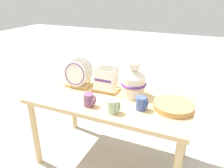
{
  "coord_description": "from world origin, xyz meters",
  "views": [
    {
      "loc": [
        0.67,
        -1.52,
        1.5
      ],
      "look_at": [
        0.0,
        0.0,
        0.79
      ],
      "focal_mm": 35.0,
      "sensor_mm": 36.0,
      "label": 1
    }
  ],
  "objects": [
    {
      "name": "ground_plane",
      "position": [
        0.0,
        0.0,
        0.0
      ],
      "size": [
        14.0,
        14.0,
        0.0
      ],
      "primitive_type": "plane",
      "color": "#B2ADA3"
    },
    {
      "name": "dish_rack_square_plates",
      "position": [
        -0.09,
        0.08,
        0.74
      ],
      "size": [
        0.22,
        0.16,
        0.21
      ],
      "color": "tan",
      "rests_on": "display_table"
    },
    {
      "name": "ceramic_vase",
      "position": [
        0.16,
        0.08,
        0.81
      ],
      "size": [
        0.21,
        0.21,
        0.3
      ],
      "color": "silver",
      "rests_on": "display_table"
    },
    {
      "name": "display_table",
      "position": [
        0.0,
        0.0,
        0.6
      ],
      "size": [
        1.33,
        0.72,
        0.68
      ],
      "color": "tan",
      "rests_on": "ground_plane"
    },
    {
      "name": "mug_plum_glaze",
      "position": [
        -0.09,
        -0.23,
        0.73
      ],
      "size": [
        0.09,
        0.08,
        0.1
      ],
      "color": "#7A4770",
      "rests_on": "display_table"
    },
    {
      "name": "mug_sage_glaze",
      "position": [
        0.12,
        -0.25,
        0.73
      ],
      "size": [
        0.09,
        0.08,
        0.1
      ],
      "color": "#9EB28E",
      "rests_on": "display_table"
    },
    {
      "name": "mug_cobalt_glaze",
      "position": [
        0.29,
        -0.12,
        0.73
      ],
      "size": [
        0.09,
        0.08,
        0.1
      ],
      "color": "#42569E",
      "rests_on": "display_table"
    },
    {
      "name": "wicker_charger_stack",
      "position": [
        0.51,
        -0.01,
        0.7
      ],
      "size": [
        0.3,
        0.3,
        0.04
      ],
      "color": "tan",
      "rests_on": "display_table"
    },
    {
      "name": "dish_rack_round_plates",
      "position": [
        -0.37,
        0.06,
        0.79
      ],
      "size": [
        0.23,
        0.17,
        0.25
      ],
      "color": "tan",
      "rests_on": "display_table"
    }
  ]
}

